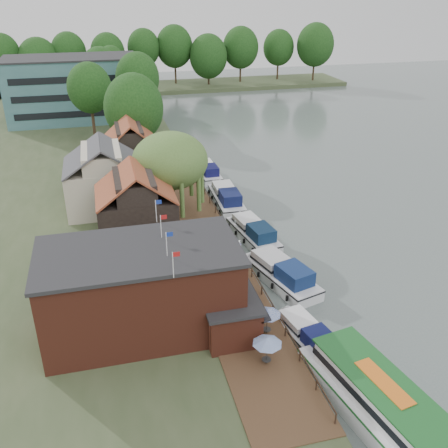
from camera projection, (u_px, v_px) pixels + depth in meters
ground at (320, 302)px, 45.59m from camera, size 260.00×260.00×0.00m
land_bank at (16, 188)px, 69.18m from camera, size 50.00×140.00×1.00m
quay_deck at (210, 251)px, 52.06m from camera, size 6.00×50.00×0.10m
quay_rail at (234, 242)px, 52.89m from camera, size 0.20×49.00×1.00m
pub at (167, 286)px, 39.57m from camera, size 20.00×11.00×7.30m
hotel_block at (73, 89)px, 98.48m from camera, size 25.40×12.40×12.30m
cottage_a at (136, 206)px, 52.14m from camera, size 8.60×7.60×8.50m
cottage_b at (103, 176)px, 60.18m from camera, size 9.60×8.60×8.50m
cottage_c at (131, 151)px, 68.89m from camera, size 7.60×7.60×8.50m
willow at (171, 177)px, 57.06m from camera, size 8.60×8.60×10.43m
umbrella_0 at (267, 351)px, 36.22m from camera, size 2.22×2.22×2.38m
umbrella_1 at (267, 321)px, 39.38m from camera, size 2.18×2.18×2.38m
umbrella_2 at (239, 297)px, 42.30m from camera, size 2.45×2.45×2.38m
umbrella_3 at (227, 259)px, 48.10m from camera, size 2.08×2.08×2.38m
umbrella_4 at (230, 251)px, 49.51m from camera, size 2.40×2.40×2.38m
cruiser_0 at (308, 333)px, 39.90m from camera, size 4.56×9.37×2.14m
cruiser_1 at (281, 270)px, 48.07m from camera, size 6.27×11.29×2.64m
cruiser_2 at (253, 230)px, 56.02m from camera, size 4.80×10.57×2.48m
cruiser_3 at (226, 196)px, 64.75m from camera, size 3.68×10.70×2.61m
cruiser_4 at (207, 169)px, 74.18m from camera, size 3.28×9.53×2.27m
tour_boat at (388, 409)px, 32.09m from camera, size 6.98×15.85×3.35m
swan at (319, 386)px, 35.92m from camera, size 0.44×0.44×0.44m
bank_tree_0 at (135, 119)px, 74.45m from camera, size 8.79×8.79×13.56m
bank_tree_1 at (91, 104)px, 82.95m from camera, size 7.22×7.22×13.73m
bank_tree_2 at (139, 92)px, 90.46m from camera, size 7.81×7.81×14.25m
bank_tree_3 at (125, 80)px, 109.37m from camera, size 8.41×8.41×11.62m
bank_tree_4 at (101, 75)px, 113.16m from camera, size 8.67×8.67×12.31m
bank_tree_5 at (112, 70)px, 120.27m from camera, size 6.41×6.41×11.65m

